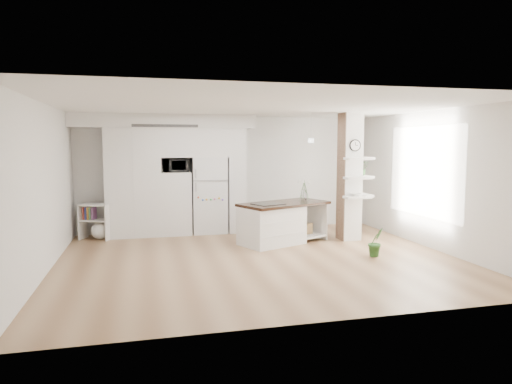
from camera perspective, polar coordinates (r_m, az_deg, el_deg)
floor at (r=8.24m, az=0.42°, el=-8.37°), size 7.00×6.00×0.01m
room at (r=7.99m, az=0.43°, el=4.64°), size 7.04×6.04×2.72m
cabinet_wall at (r=10.44m, az=-10.98°, el=2.93°), size 4.00×0.71×2.70m
refrigerator at (r=10.59m, az=-5.91°, el=-0.38°), size 0.78×0.69×1.75m
column at (r=9.90m, az=12.25°, el=1.84°), size 0.69×0.90×2.70m
window at (r=9.73m, az=20.27°, el=2.41°), size 0.00×2.40×2.40m
pendant_light at (r=8.70m, az=11.17°, el=6.38°), size 0.12×0.12×0.10m
kitchen_island at (r=9.40m, az=2.54°, el=-3.82°), size 2.07×1.55×1.41m
bookshelf at (r=10.42m, az=-19.21°, el=-3.79°), size 0.75×0.60×0.77m
floor_plant_a at (r=8.65m, az=14.74°, el=-6.06°), size 0.34×0.30×0.54m
floor_plant_b at (r=10.96m, az=7.98°, el=-3.55°), size 0.28×0.28×0.48m
microwave at (r=10.40m, az=-10.01°, el=3.29°), size 0.54×0.37×0.30m
shelf_plant at (r=10.16m, az=13.13°, el=2.91°), size 0.27×0.23×0.30m
decor_bowl at (r=9.69m, az=12.38°, el=-0.32°), size 0.22×0.22×0.05m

